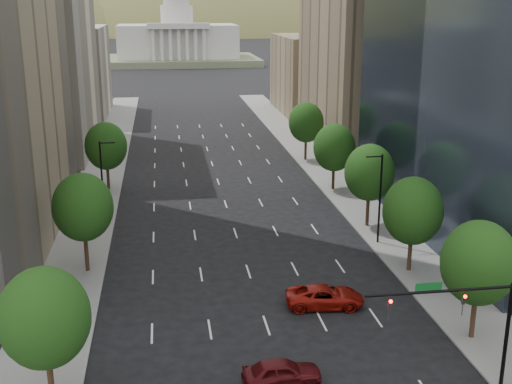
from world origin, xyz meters
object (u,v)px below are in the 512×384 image
capitol (178,41)px  car_red_far (325,296)px  car_maroon (282,372)px  traffic_signal (470,314)px

capitol → car_red_far: capitol is taller
car_maroon → car_red_far: bearing=-29.4°
capitol → car_maroon: bearing=-90.1°
traffic_signal → capitol: bearing=92.7°
traffic_signal → car_red_far: traffic_signal is taller
capitol → car_red_far: bearing=-88.6°
traffic_signal → car_maroon: (-10.81, 2.32, -4.33)m
traffic_signal → capitol: 219.99m
car_maroon → car_red_far: car_red_far is taller
capitol → car_red_far: 207.51m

